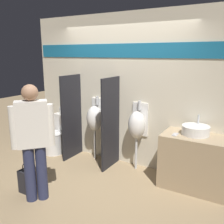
% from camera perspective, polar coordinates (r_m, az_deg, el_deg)
% --- Properties ---
extents(ground_plane, '(16.00, 16.00, 0.00)m').
position_cam_1_polar(ground_plane, '(4.42, -1.15, -13.80)').
color(ground_plane, '#997F5B').
extents(display_wall, '(3.91, 0.07, 2.70)m').
position_cam_1_polar(display_wall, '(4.51, 2.79, 4.95)').
color(display_wall, beige).
rests_on(display_wall, ground_plane).
extents(sink_counter, '(1.02, 0.56, 0.83)m').
position_cam_1_polar(sink_counter, '(4.03, 18.59, -10.84)').
color(sink_counter, tan).
rests_on(sink_counter, ground_plane).
extents(sink_basin, '(0.41, 0.41, 0.28)m').
position_cam_1_polar(sink_basin, '(3.93, 18.57, -3.95)').
color(sink_basin, white).
rests_on(sink_basin, sink_counter).
extents(cell_phone, '(0.07, 0.14, 0.01)m').
position_cam_1_polar(cell_phone, '(3.84, 14.24, -5.01)').
color(cell_phone, '#B7B7BC').
rests_on(cell_phone, sink_counter).
extents(divider_near_counter, '(0.03, 0.58, 1.62)m').
position_cam_1_polar(divider_near_counter, '(4.89, -9.20, -1.16)').
color(divider_near_counter, black).
rests_on(divider_near_counter, ground_plane).
extents(divider_mid, '(0.03, 0.58, 1.62)m').
position_cam_1_polar(divider_mid, '(4.39, -0.32, -2.63)').
color(divider_mid, black).
rests_on(divider_mid, ground_plane).
extents(urinal_near_counter, '(0.30, 0.29, 1.22)m').
position_cam_1_polar(urinal_near_counter, '(4.75, -3.94, -1.46)').
color(urinal_near_counter, silver).
rests_on(urinal_near_counter, ground_plane).
extents(urinal_far, '(0.30, 0.29, 1.22)m').
position_cam_1_polar(urinal_far, '(4.33, 5.73, -2.97)').
color(urinal_far, silver).
rests_on(urinal_far, ground_plane).
extents(toilet, '(0.39, 0.55, 0.93)m').
position_cam_1_polar(toilet, '(5.30, -12.79, -5.73)').
color(toilet, white).
rests_on(toilet, ground_plane).
extents(person_in_vest, '(0.42, 0.45, 1.63)m').
position_cam_1_polar(person_in_vest, '(3.52, -17.55, -5.83)').
color(person_in_vest, '#282D4C').
rests_on(person_in_vest, ground_plane).
extents(shopping_bag, '(0.25, 0.14, 0.46)m').
position_cam_1_polar(shopping_bag, '(4.00, -18.85, -14.82)').
color(shopping_bag, '#232328').
rests_on(shopping_bag, ground_plane).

